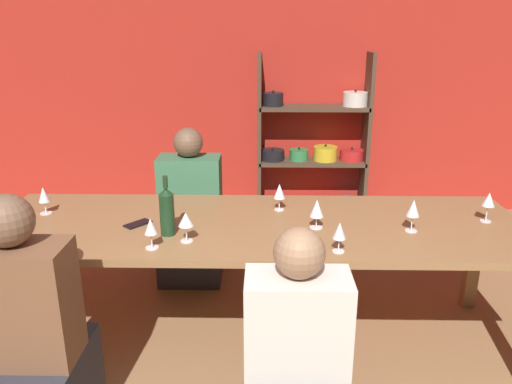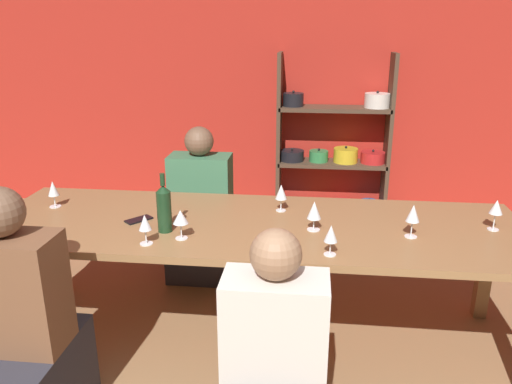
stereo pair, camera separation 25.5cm
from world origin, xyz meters
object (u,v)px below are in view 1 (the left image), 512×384
at_px(wine_glass_white_d, 489,201).
at_px(person_near_b, 30,360).
at_px(shelf_unit, 315,154).
at_px(wine_glass_empty_b, 44,196).
at_px(wine_bottle_green, 167,211).
at_px(wine_glass_white_c, 413,209).
at_px(wine_glass_white_a, 317,209).
at_px(wine_glass_empty_a, 186,220).
at_px(wine_glass_red_a, 339,232).
at_px(cell_phone, 138,224).
at_px(dining_table, 256,234).
at_px(wine_glass_white_b, 151,228).
at_px(wine_glass_empty_c, 279,192).
at_px(person_far_a, 192,223).
at_px(person_near_a, 296,380).

xyz_separation_m(wine_glass_white_d, person_near_b, (-2.27, -0.86, -0.45)).
relative_size(shelf_unit, wine_glass_empty_b, 9.70).
relative_size(wine_bottle_green, wine_glass_white_d, 1.89).
bearing_deg(wine_glass_white_c, wine_glass_white_a, 175.84).
relative_size(wine_glass_empty_a, wine_glass_empty_b, 0.96).
height_order(wine_glass_red_a, cell_phone, wine_glass_red_a).
distance_m(dining_table, wine_glass_white_a, 0.39).
bearing_deg(wine_glass_white_b, wine_glass_empty_b, 147.17).
distance_m(wine_glass_empty_a, wine_glass_empty_b, 0.98).
bearing_deg(wine_bottle_green, person_near_b, -127.90).
xyz_separation_m(wine_glass_white_a, wine_glass_white_c, (0.51, -0.04, 0.02)).
xyz_separation_m(wine_glass_red_a, person_near_b, (-1.38, -0.44, -0.43)).
bearing_deg(wine_glass_white_b, shelf_unit, 67.10).
bearing_deg(wine_glass_white_c, dining_table, 172.91).
xyz_separation_m(shelf_unit, dining_table, (-0.53, -2.13, 0.06)).
distance_m(wine_bottle_green, wine_glass_empty_b, 0.84).
distance_m(wine_glass_white_c, person_near_b, 1.99).
height_order(wine_glass_white_a, wine_glass_white_d, wine_glass_white_d).
relative_size(wine_glass_white_a, wine_glass_empty_a, 1.05).
bearing_deg(wine_glass_empty_c, wine_glass_empty_a, -135.89).
distance_m(dining_table, wine_glass_empty_b, 1.27).
bearing_deg(wine_glass_white_a, shelf_unit, 84.80).
xyz_separation_m(shelf_unit, cell_phone, (-1.19, -2.17, 0.14)).
xyz_separation_m(shelf_unit, person_near_b, (-1.50, -2.94, -0.19)).
xyz_separation_m(cell_phone, person_far_a, (0.16, 0.89, -0.35)).
height_order(wine_glass_white_a, wine_glass_empty_b, wine_glass_white_a).
bearing_deg(person_far_a, wine_glass_white_d, 156.07).
bearing_deg(wine_glass_empty_a, wine_glass_white_c, 7.50).
bearing_deg(wine_glass_empty_c, person_near_b, -136.98).
relative_size(wine_glass_white_c, wine_glass_empty_c, 1.09).
height_order(wine_bottle_green, wine_glass_white_c, wine_bottle_green).
xyz_separation_m(wine_glass_red_a, person_near_a, (-0.23, -0.49, -0.47)).
relative_size(wine_glass_white_a, person_near_a, 0.15).
distance_m(shelf_unit, person_far_a, 1.66).
xyz_separation_m(wine_glass_white_a, cell_phone, (-0.99, 0.03, -0.10)).
relative_size(dining_table, person_far_a, 2.68).
distance_m(wine_glass_white_a, wine_glass_empty_b, 1.59).
height_order(shelf_unit, wine_glass_empty_b, shelf_unit).
xyz_separation_m(wine_glass_empty_b, wine_glass_empty_c, (1.38, 0.09, 0.00)).
relative_size(wine_glass_empty_a, cell_phone, 0.99).
bearing_deg(wine_glass_white_b, wine_glass_empty_c, 40.76).
xyz_separation_m(wine_glass_empty_a, cell_phone, (-0.31, 0.22, -0.11)).
distance_m(wine_glass_white_b, wine_glass_red_a, 0.93).
relative_size(shelf_unit, wine_glass_red_a, 10.27).
distance_m(wine_bottle_green, wine_glass_white_a, 0.80).
distance_m(wine_glass_empty_a, wine_glass_white_d, 1.69).
height_order(person_near_a, person_far_a, person_far_a).
height_order(wine_bottle_green, wine_glass_red_a, wine_bottle_green).
height_order(wine_glass_empty_a, cell_phone, wine_glass_empty_a).
bearing_deg(wine_glass_empty_b, wine_glass_white_b, -32.83).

